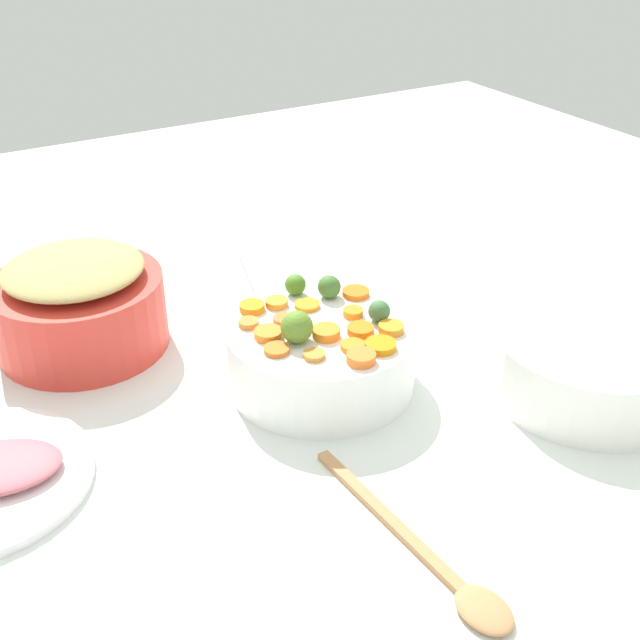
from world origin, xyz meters
TOP-DOWN VIEW (x-y plane):
  - tabletop at (0.00, 0.00)m, footprint 2.40×2.40m
  - serving_bowl_carrots at (0.02, 0.00)m, footprint 0.24×0.24m
  - metal_pot at (0.27, 0.24)m, footprint 0.23×0.23m
  - stuffing_mound at (0.27, 0.24)m, footprint 0.19×0.19m
  - carrot_slice_0 at (-0.06, -0.04)m, footprint 0.05×0.05m
  - carrot_slice_1 at (0.08, -0.01)m, footprint 0.04×0.04m
  - carrot_slice_2 at (-0.07, 0.00)m, footprint 0.05×0.05m
  - carrot_slice_3 at (0.00, 0.08)m, footprint 0.03×0.03m
  - carrot_slice_4 at (-0.03, -0.07)m, footprint 0.04×0.04m
  - carrot_slice_5 at (-0.04, -0.01)m, footprint 0.04×0.04m
  - carrot_slice_6 at (0.04, 0.07)m, footprint 0.05×0.05m
  - carrot_slice_7 at (-0.01, -0.03)m, footprint 0.05×0.05m
  - carrot_slice_8 at (0.07, -0.08)m, footprint 0.05×0.05m
  - carrot_slice_9 at (0.07, 0.08)m, footprint 0.03×0.03m
  - carrot_slice_10 at (-0.03, 0.04)m, footprint 0.04×0.04m
  - carrot_slice_11 at (0.03, -0.05)m, footprint 0.04×0.04m
  - carrot_slice_12 at (0.11, 0.06)m, footprint 0.03×0.03m
  - carrot_slice_13 at (0.10, 0.02)m, footprint 0.04×0.04m
  - carrot_slice_14 at (0.00, 0.01)m, footprint 0.05×0.05m
  - carrot_slice_15 at (0.06, 0.04)m, footprint 0.03×0.03m
  - brussels_sprout_0 at (0.12, -0.01)m, footprint 0.03×0.03m
  - brussels_sprout_1 at (0.09, -0.05)m, footprint 0.03×0.03m
  - brussels_sprout_2 at (0.01, 0.04)m, footprint 0.04×0.04m
  - brussels_sprout_3 at (0.00, -0.07)m, footprint 0.03×0.03m
  - wooden_spoon at (-0.31, 0.06)m, footprint 0.30×0.05m
  - casserole_dish at (-0.16, -0.29)m, footprint 0.26×0.26m
  - dish_towel at (0.31, -0.10)m, footprint 0.20×0.17m

SIDE VIEW (x-z plane):
  - tabletop at x=0.00m, z-range 0.00..0.02m
  - dish_towel at x=0.31m, z-range 0.02..0.03m
  - wooden_spoon at x=-0.31m, z-range 0.02..0.03m
  - casserole_dish at x=-0.16m, z-range 0.02..0.10m
  - serving_bowl_carrots at x=0.02m, z-range 0.02..0.11m
  - metal_pot at x=0.27m, z-range 0.02..0.12m
  - carrot_slice_1 at x=0.08m, z-range 0.11..0.11m
  - carrot_slice_3 at x=0.00m, z-range 0.11..0.11m
  - carrot_slice_10 at x=-0.03m, z-range 0.11..0.11m
  - carrot_slice_5 at x=-0.04m, z-range 0.11..0.11m
  - carrot_slice_9 at x=0.07m, z-range 0.11..0.11m
  - carrot_slice_8 at x=0.07m, z-range 0.11..0.11m
  - carrot_slice_15 at x=0.06m, z-range 0.11..0.11m
  - carrot_slice_13 at x=0.10m, z-range 0.11..0.11m
  - carrot_slice_0 at x=-0.06m, z-range 0.11..0.11m
  - carrot_slice_7 at x=-0.01m, z-range 0.11..0.11m
  - carrot_slice_11 at x=0.03m, z-range 0.11..0.11m
  - carrot_slice_12 at x=0.11m, z-range 0.11..0.12m
  - carrot_slice_4 at x=-0.03m, z-range 0.11..0.12m
  - carrot_slice_6 at x=0.04m, z-range 0.11..0.12m
  - carrot_slice_2 at x=-0.07m, z-range 0.11..0.12m
  - carrot_slice_14 at x=0.00m, z-range 0.11..0.12m
  - brussels_sprout_3 at x=0.00m, z-range 0.11..0.13m
  - brussels_sprout_0 at x=0.12m, z-range 0.11..0.13m
  - brussels_sprout_1 at x=0.09m, z-range 0.11..0.14m
  - brussels_sprout_2 at x=0.01m, z-range 0.11..0.15m
  - stuffing_mound at x=0.27m, z-range 0.12..0.16m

